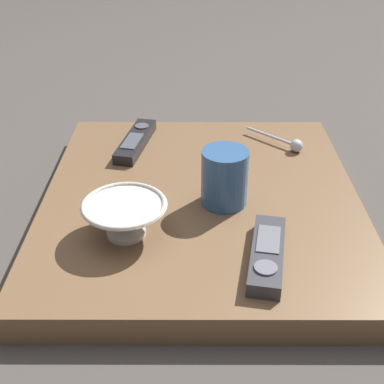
{
  "coord_description": "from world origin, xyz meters",
  "views": [
    {
      "loc": [
        0.8,
        -0.02,
        0.55
      ],
      "look_at": [
        0.03,
        -0.02,
        0.07
      ],
      "focal_mm": 48.46,
      "sensor_mm": 36.0,
      "label": 1
    }
  ],
  "objects_px": {
    "coffee_mug": "(225,178)",
    "cereal_bowl": "(125,216)",
    "teaspoon": "(291,144)",
    "tv_remote_far": "(136,141)",
    "tv_remote_near": "(267,254)"
  },
  "relations": [
    {
      "from": "coffee_mug",
      "to": "cereal_bowl",
      "type": "bearing_deg",
      "value": -59.58
    },
    {
      "from": "cereal_bowl",
      "to": "teaspoon",
      "type": "xyz_separation_m",
      "value": [
        -0.3,
        0.31,
        -0.02
      ]
    },
    {
      "from": "coffee_mug",
      "to": "tv_remote_far",
      "type": "height_order",
      "value": "coffee_mug"
    },
    {
      "from": "cereal_bowl",
      "to": "coffee_mug",
      "type": "distance_m",
      "value": 0.19
    },
    {
      "from": "teaspoon",
      "to": "tv_remote_far",
      "type": "height_order",
      "value": "teaspoon"
    },
    {
      "from": "coffee_mug",
      "to": "tv_remote_near",
      "type": "distance_m",
      "value": 0.18
    },
    {
      "from": "tv_remote_near",
      "to": "tv_remote_far",
      "type": "bearing_deg",
      "value": -148.75
    },
    {
      "from": "tv_remote_far",
      "to": "coffee_mug",
      "type": "bearing_deg",
      "value": 38.5
    },
    {
      "from": "cereal_bowl",
      "to": "tv_remote_near",
      "type": "distance_m",
      "value": 0.23
    },
    {
      "from": "cereal_bowl",
      "to": "tv_remote_far",
      "type": "bearing_deg",
      "value": -177.4
    },
    {
      "from": "teaspoon",
      "to": "tv_remote_near",
      "type": "height_order",
      "value": "same"
    },
    {
      "from": "coffee_mug",
      "to": "teaspoon",
      "type": "height_order",
      "value": "coffee_mug"
    },
    {
      "from": "cereal_bowl",
      "to": "teaspoon",
      "type": "distance_m",
      "value": 0.43
    },
    {
      "from": "cereal_bowl",
      "to": "coffee_mug",
      "type": "relative_size",
      "value": 1.35
    },
    {
      "from": "cereal_bowl",
      "to": "coffee_mug",
      "type": "height_order",
      "value": "coffee_mug"
    }
  ]
}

